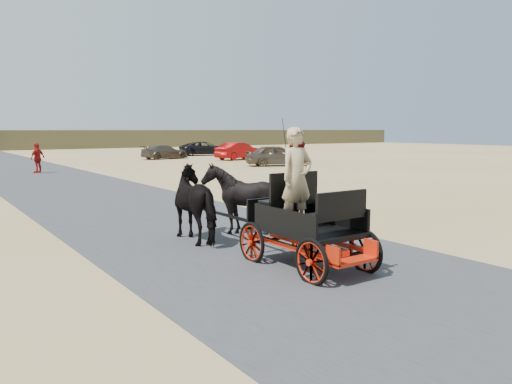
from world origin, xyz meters
TOP-DOWN VIEW (x-y plane):
  - ground at (0.00, 0.00)m, footprint 140.00×140.00m
  - road at (0.00, 0.00)m, footprint 6.00×140.00m
  - carriage at (0.14, 0.30)m, footprint 1.30×2.40m
  - horse_left at (-0.41, 3.30)m, footprint 0.91×2.01m
  - horse_right at (0.69, 3.30)m, footprint 1.37×1.54m
  - driver_man at (-0.06, 0.35)m, footprint 0.66×0.43m
  - passenger_woman at (0.44, 0.90)m, footprint 0.77×0.60m
  - pedestrian at (0.31, 23.99)m, footprint 1.06×0.93m
  - car_a at (14.96, 20.79)m, footprint 4.55×3.21m
  - car_b at (16.72, 28.28)m, footprint 4.49×2.38m
  - car_c at (12.08, 32.66)m, footprint 4.23×2.11m
  - car_d at (17.71, 35.84)m, footprint 5.11×3.08m

SIDE VIEW (x-z plane):
  - ground at x=0.00m, z-range 0.00..0.00m
  - road at x=0.00m, z-range 0.00..0.01m
  - carriage at x=0.14m, z-range 0.00..0.72m
  - car_c at x=12.08m, z-range 0.00..1.18m
  - car_d at x=17.71m, z-range 0.00..1.33m
  - car_b at x=16.72m, z-range 0.00..1.41m
  - car_a at x=14.96m, z-range 0.00..1.44m
  - horse_left at x=-0.41m, z-range 0.00..1.70m
  - horse_right at x=0.69m, z-range 0.00..1.70m
  - pedestrian at x=0.31m, z-range 0.00..1.73m
  - passenger_woman at x=0.44m, z-range 0.72..2.30m
  - driver_man at x=-0.06m, z-range 0.72..2.52m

